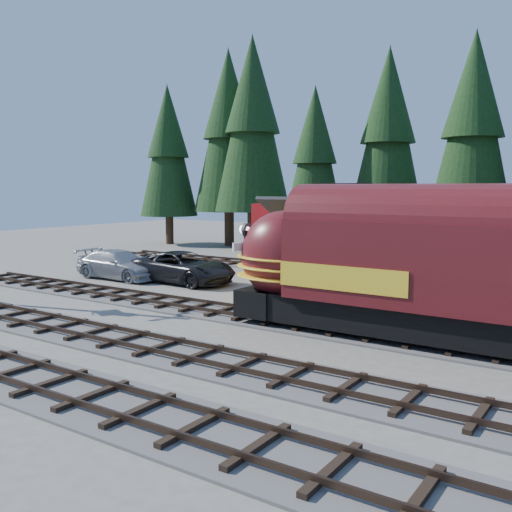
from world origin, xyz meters
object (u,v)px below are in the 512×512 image
Objects in this scene: depot at (401,244)px; pickup_truck_b at (119,265)px; caboose at (331,232)px; pickup_truck_a at (183,267)px; locomotive at (419,274)px.

pickup_truck_b is at bearing -172.60° from depot.
pickup_truck_a is at bearing -122.34° from caboose.
pickup_truck_a reaches higher than pickup_truck_b.
locomotive is 2.41× the size of pickup_truck_a.
depot reaches higher than pickup_truck_b.
caboose is at bearing -31.15° from pickup_truck_a.
pickup_truck_a is at bearing -76.62° from pickup_truck_b.
depot is 13.29m from pickup_truck_a.
pickup_truck_b is at bearing 105.48° from pickup_truck_a.
pickup_truck_a is (-13.08, -1.16, -2.02)m from depot.
pickup_truck_a is at bearing 161.63° from locomotive.
depot is at bearing 114.80° from locomotive.
caboose reaches higher than pickup_truck_b.
locomotive is 17.56m from caboose.
pickup_truck_b is at bearing 168.27° from locomotive.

